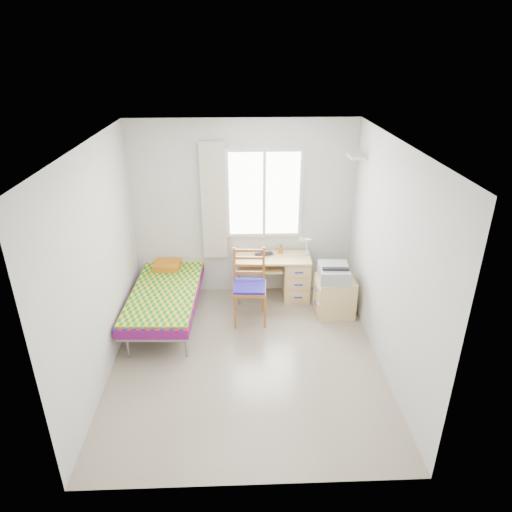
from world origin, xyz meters
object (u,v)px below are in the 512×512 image
Objects in this scene: bed at (166,292)px; cabinet at (334,296)px; chair at (250,282)px; printer at (334,272)px; desk at (292,275)px.

bed is 2.34m from cabinet.
chair reaches higher than cabinet.
bed is 3.46× the size of cabinet.
bed is 1.17m from chair.
bed is 2.32m from printer.
chair is 1.22m from cabinet.
bed is 3.97× the size of printer.
desk is 2.28× the size of printer.
cabinet is 0.38m from printer.
printer reaches higher than desk.
printer is at bearing 2.08° from bed.
desk is 1.99× the size of cabinet.
printer is at bearing 176.10° from cabinet.
desk is at bearing 17.29° from bed.
cabinet is at bearing 1.93° from printer.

